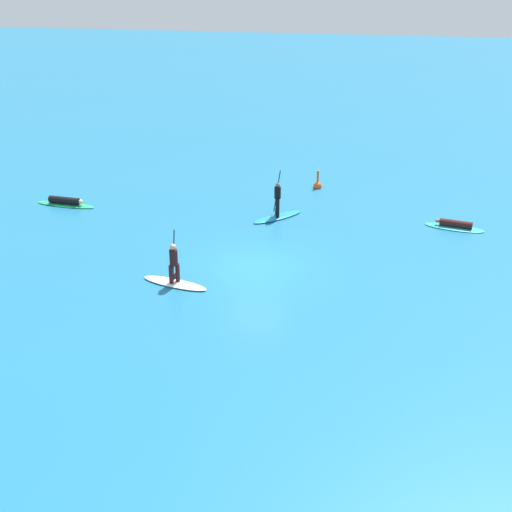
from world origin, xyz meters
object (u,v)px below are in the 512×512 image
object	(u,v)px
surfer_on_white_board	(174,275)
surfer_on_teal_board	(455,225)
surfer_on_green_board	(65,202)
marker_buoy	(317,185)
surfer_on_blue_board	(277,210)

from	to	relation	value
surfer_on_white_board	surfer_on_teal_board	xyz separation A→B (m)	(11.48, 7.20, -0.27)
surfer_on_white_board	surfer_on_green_board	size ratio (longest dim) A/B	0.92
surfer_on_white_board	marker_buoy	bearing A→B (deg)	-96.16
surfer_on_white_board	marker_buoy	size ratio (longest dim) A/B	2.71
marker_buoy	surfer_on_white_board	bearing A→B (deg)	-112.61
surfer_on_green_board	marker_buoy	size ratio (longest dim) A/B	2.94
surfer_on_teal_board	surfer_on_green_board	distance (m)	18.82
surfer_on_green_board	surfer_on_blue_board	xyz separation A→B (m)	(10.58, -0.19, 0.24)
surfer_on_teal_board	surfer_on_white_board	bearing A→B (deg)	44.98
surfer_on_white_board	surfer_on_green_board	world-z (taller)	surfer_on_white_board
surfer_on_green_board	surfer_on_teal_board	bearing A→B (deg)	6.12
surfer_on_white_board	surfer_on_teal_board	world-z (taller)	surfer_on_white_board
surfer_on_white_board	surfer_on_green_board	bearing A→B (deg)	-29.32
surfer_on_teal_board	surfer_on_blue_board	world-z (taller)	surfer_on_blue_board
surfer_on_white_board	surfer_on_blue_board	size ratio (longest dim) A/B	1.16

